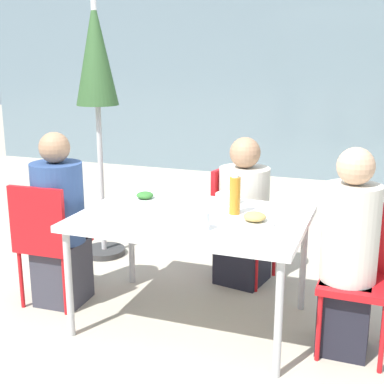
{
  "coord_description": "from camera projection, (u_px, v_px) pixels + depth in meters",
  "views": [
    {
      "loc": [
        1.09,
        -2.98,
        1.7
      ],
      "look_at": [
        0.0,
        0.0,
        0.87
      ],
      "focal_mm": 50.0,
      "sensor_mm": 36.0,
      "label": 1
    }
  ],
  "objects": [
    {
      "name": "person_left",
      "position": [
        59.0,
        225.0,
        3.64
      ],
      "size": [
        0.35,
        0.35,
        1.2
      ],
      "rotation": [
        0.0,
        0.0,
        0.04
      ],
      "color": "#383842",
      "rests_on": "ground"
    },
    {
      "name": "plate_1",
      "position": [
        145.0,
        197.0,
        3.65
      ],
      "size": [
        0.21,
        0.21,
        0.06
      ],
      "color": "white",
      "rests_on": "dining_table"
    },
    {
      "name": "chair_left",
      "position": [
        47.0,
        236.0,
        3.6
      ],
      "size": [
        0.41,
        0.41,
        0.87
      ],
      "rotation": [
        0.0,
        0.0,
        0.04
      ],
      "color": "red",
      "rests_on": "ground"
    },
    {
      "name": "salad_bowl",
      "position": [
        228.0,
        198.0,
        3.59
      ],
      "size": [
        0.17,
        0.17,
        0.06
      ],
      "color": "white",
      "rests_on": "dining_table"
    },
    {
      "name": "closed_umbrella",
      "position": [
        96.0,
        68.0,
        4.27
      ],
      "size": [
        0.36,
        0.36,
        2.13
      ],
      "color": "#333333",
      "rests_on": "ground"
    },
    {
      "name": "drinking_cup",
      "position": [
        203.0,
        221.0,
        3.03
      ],
      "size": [
        0.08,
        0.08,
        0.11
      ],
      "color": "silver",
      "rests_on": "dining_table"
    },
    {
      "name": "dining_table",
      "position": [
        192.0,
        223.0,
        3.33
      ],
      "size": [
        1.4,
        0.97,
        0.72
      ],
      "color": "white",
      "rests_on": "ground"
    },
    {
      "name": "building_facade",
      "position": [
        306.0,
        69.0,
        7.2
      ],
      "size": [
        10.0,
        0.2,
        3.0
      ],
      "color": "slate",
      "rests_on": "ground"
    },
    {
      "name": "person_far",
      "position": [
        243.0,
        217.0,
        3.99
      ],
      "size": [
        0.39,
        0.39,
        1.12
      ],
      "rotation": [
        0.0,
        0.0,
        -1.76
      ],
      "color": "black",
      "rests_on": "ground"
    },
    {
      "name": "bottle",
      "position": [
        235.0,
        195.0,
        3.32
      ],
      "size": [
        0.07,
        0.07,
        0.25
      ],
      "color": "#B7751E",
      "rests_on": "dining_table"
    },
    {
      "name": "ground_plane",
      "position": [
        192.0,
        321.0,
        3.5
      ],
      "size": [
        24.0,
        24.0,
        0.0
      ],
      "primitive_type": "plane",
      "color": "#B2A893"
    },
    {
      "name": "chair_right",
      "position": [
        358.0,
        265.0,
        3.09
      ],
      "size": [
        0.41,
        0.41,
        0.87
      ],
      "rotation": [
        0.0,
        0.0,
        3.12
      ],
      "color": "red",
      "rests_on": "ground"
    },
    {
      "name": "plate_0",
      "position": [
        255.0,
        219.0,
        3.16
      ],
      "size": [
        0.24,
        0.24,
        0.07
      ],
      "color": "white",
      "rests_on": "dining_table"
    },
    {
      "name": "person_right",
      "position": [
        349.0,
        258.0,
        3.02
      ],
      "size": [
        0.32,
        0.32,
        1.21
      ],
      "rotation": [
        0.0,
        0.0,
        3.12
      ],
      "color": "black",
      "rests_on": "ground"
    },
    {
      "name": "chair_far",
      "position": [
        237.0,
        214.0,
        4.07
      ],
      "size": [
        0.47,
        0.47,
        0.87
      ],
      "rotation": [
        0.0,
        0.0,
        -1.76
      ],
      "color": "red",
      "rests_on": "ground"
    }
  ]
}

